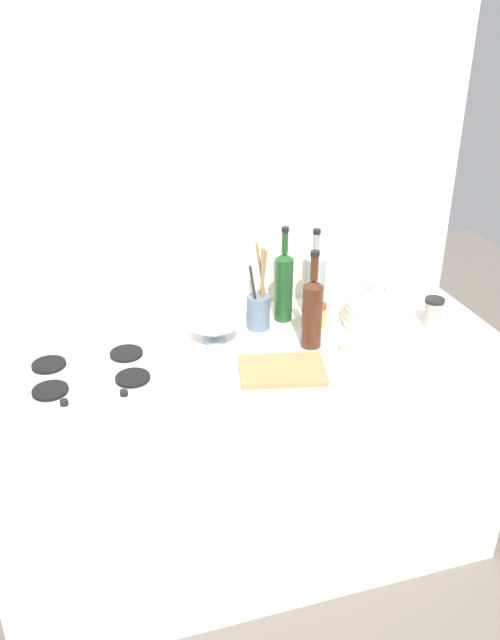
% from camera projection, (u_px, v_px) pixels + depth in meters
% --- Properties ---
extents(ground_plane, '(6.00, 6.00, 0.00)m').
position_uv_depth(ground_plane, '(250.00, 543.00, 2.67)').
color(ground_plane, '#6B6056').
rests_on(ground_plane, ground).
extents(counter_block, '(1.80, 0.70, 0.90)m').
position_uv_depth(counter_block, '(250.00, 455.00, 2.46)').
color(counter_block, silver).
rests_on(counter_block, ground).
extents(backsplash_panel, '(1.90, 0.06, 2.49)m').
position_uv_depth(backsplash_panel, '(220.00, 220.00, 2.41)').
color(backsplash_panel, beige).
rests_on(backsplash_panel, ground).
extents(stovetop_hob, '(0.50, 0.35, 0.04)m').
position_uv_depth(stovetop_hob, '(91.00, 375.00, 2.09)').
color(stovetop_hob, '#B2B2B7').
rests_on(stovetop_hob, counter_block).
extents(plate_stack, '(0.22, 0.22, 0.10)m').
position_uv_depth(plate_stack, '(372.00, 313.00, 2.40)').
color(plate_stack, silver).
rests_on(plate_stack, counter_block).
extents(wine_bottle_leftmost, '(0.07, 0.07, 0.35)m').
position_uv_depth(wine_bottle_leftmost, '(312.00, 311.00, 2.22)').
color(wine_bottle_leftmost, '#472314').
rests_on(wine_bottle_leftmost, counter_block).
extents(wine_bottle_mid_left, '(0.07, 0.07, 0.36)m').
position_uv_depth(wine_bottle_mid_left, '(284.00, 285.00, 2.40)').
color(wine_bottle_mid_left, '#19471E').
rests_on(wine_bottle_mid_left, counter_block).
extents(wine_bottle_mid_right, '(0.08, 0.08, 0.34)m').
position_uv_depth(wine_bottle_mid_right, '(314.00, 282.00, 2.43)').
color(wine_bottle_mid_right, gray).
rests_on(wine_bottle_mid_right, counter_block).
extents(mixing_bowl, '(0.18, 0.18, 0.07)m').
position_uv_depth(mixing_bowl, '(214.00, 331.00, 2.30)').
color(mixing_bowl, silver).
rests_on(mixing_bowl, counter_block).
extents(butter_dish, '(0.14, 0.11, 0.05)m').
position_uv_depth(butter_dish, '(364.00, 350.00, 2.20)').
color(butter_dish, white).
rests_on(butter_dish, counter_block).
extents(utensil_crock, '(0.08, 0.08, 0.32)m').
position_uv_depth(utensil_crock, '(259.00, 309.00, 2.37)').
color(utensil_crock, slate).
rests_on(utensil_crock, counter_block).
extents(condiment_jar_front, '(0.07, 0.07, 0.10)m').
position_uv_depth(condiment_jar_front, '(433.00, 311.00, 2.41)').
color(condiment_jar_front, '#9E998C').
rests_on(condiment_jar_front, counter_block).
extents(condiment_jar_rear, '(0.07, 0.07, 0.09)m').
position_uv_depth(condiment_jar_rear, '(316.00, 315.00, 2.40)').
color(condiment_jar_rear, gold).
rests_on(condiment_jar_rear, counter_block).
extents(condiment_jar_spare, '(0.08, 0.08, 0.08)m').
position_uv_depth(condiment_jar_spare, '(376.00, 292.00, 2.58)').
color(condiment_jar_spare, '#C64C2D').
rests_on(condiment_jar_spare, counter_block).
extents(cutting_board, '(0.31, 0.25, 0.02)m').
position_uv_depth(cutting_board, '(282.00, 370.00, 2.12)').
color(cutting_board, '#9E7A4C').
rests_on(cutting_board, counter_block).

